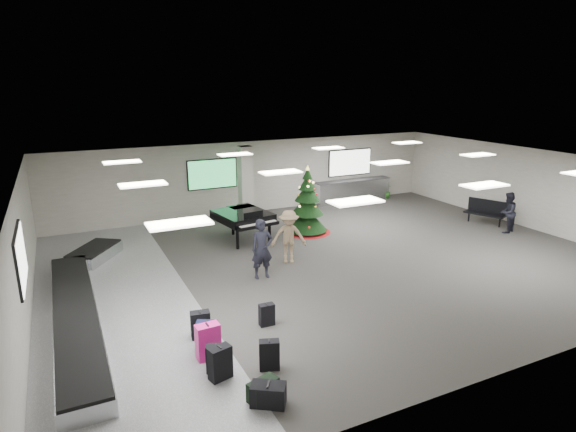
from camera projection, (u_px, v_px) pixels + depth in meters
name	position (u px, v px, depth m)	size (l,w,h in m)	color
ground	(335.00, 260.00, 16.00)	(18.00, 18.00, 0.00)	#3B3936
room_envelope	(317.00, 189.00, 15.78)	(18.02, 14.02, 3.21)	#A09D93
baggage_carousel	(80.00, 301.00, 12.58)	(2.28, 9.71, 0.43)	silver
service_counter	(352.00, 190.00, 23.71)	(4.05, 0.65, 1.08)	silver
suitcase_0	(220.00, 363.00, 9.56)	(0.50, 0.35, 0.72)	black
suitcase_1	(269.00, 355.00, 9.89)	(0.46, 0.35, 0.66)	black
pink_suitcase	(208.00, 342.00, 10.26)	(0.52, 0.31, 0.81)	#FF2197
suitcase_3	(267.00, 315.00, 11.69)	(0.38, 0.22, 0.57)	black
navy_suitcase	(207.00, 336.00, 10.55)	(0.52, 0.44, 0.72)	black
suitcase_5	(216.00, 359.00, 9.80)	(0.45, 0.36, 0.62)	black
green_duffel	(263.00, 390.00, 8.97)	(0.66, 0.47, 0.41)	black
suitcase_8	(201.00, 325.00, 11.10)	(0.48, 0.32, 0.67)	black
black_duffel	(268.00, 395.00, 8.81)	(0.73, 0.64, 0.44)	black
christmas_tree	(307.00, 210.00, 18.75)	(1.87, 1.87, 2.66)	maroon
grand_piano	(244.00, 217.00, 17.78)	(2.03, 2.45, 1.27)	black
bench	(487.00, 211.00, 19.93)	(1.13, 1.68, 1.01)	black
traveler_a	(262.00, 249.00, 14.37)	(0.67, 0.44, 1.83)	black
traveler_b	(289.00, 237.00, 15.61)	(1.14, 0.66, 1.77)	#947A5B
traveler_bench	(508.00, 212.00, 18.76)	(0.78, 0.61, 1.61)	black
potted_plant_left	(311.00, 201.00, 22.14)	(0.47, 0.38, 0.85)	#1B4215
potted_plant_right	(386.00, 191.00, 24.40)	(0.43, 0.43, 0.77)	#1B4215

